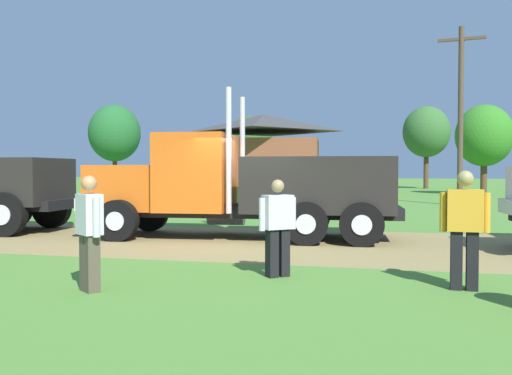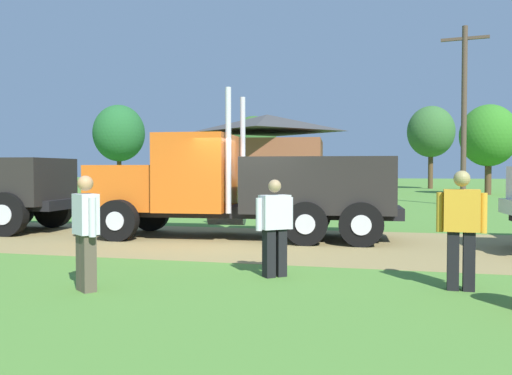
# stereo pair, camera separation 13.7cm
# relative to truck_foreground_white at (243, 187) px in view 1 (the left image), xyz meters

# --- Properties ---
(ground_plane) EXTENTS (200.00, 200.00, 0.00)m
(ground_plane) POSITION_rel_truck_foreground_white_xyz_m (0.38, -0.75, -1.30)
(ground_plane) COLOR #518633
(dirt_track) EXTENTS (120.00, 5.91, 0.01)m
(dirt_track) POSITION_rel_truck_foreground_white_xyz_m (0.38, -0.75, -1.30)
(dirt_track) COLOR #93804C
(dirt_track) RESTS_ON ground_plane
(truck_foreground_white) EXTENTS (8.11, 3.11, 3.71)m
(truck_foreground_white) POSITION_rel_truck_foreground_white_xyz_m (0.00, 0.00, 0.00)
(truck_foreground_white) COLOR black
(truck_foreground_white) RESTS_ON ground_plane
(visitor_standing_near) EXTENTS (0.54, 0.51, 1.59)m
(visitor_standing_near) POSITION_rel_truck_foreground_white_xyz_m (1.85, -4.77, -0.44)
(visitor_standing_near) COLOR silver
(visitor_standing_near) RESTS_ON ground_plane
(visitor_walking_mid) EXTENTS (0.49, 0.45, 1.66)m
(visitor_walking_mid) POSITION_rel_truck_foreground_white_xyz_m (-0.56, -6.45, -0.41)
(visitor_walking_mid) COLOR silver
(visitor_walking_mid) RESTS_ON ground_plane
(visitor_by_barrel) EXTENTS (0.69, 0.28, 1.73)m
(visitor_by_barrel) POSITION_rel_truck_foreground_white_xyz_m (4.67, -5.10, -0.35)
(visitor_by_barrel) COLOR gold
(visitor_by_barrel) RESTS_ON ground_plane
(shed_building) EXTENTS (9.54, 9.12, 5.98)m
(shed_building) POSITION_rel_truck_foreground_white_xyz_m (-5.63, 27.50, 1.58)
(shed_building) COLOR brown
(shed_building) RESTS_ON ground_plane
(utility_pole_near) EXTENTS (2.20, 0.42, 8.64)m
(utility_pole_near) POSITION_rel_truck_foreground_white_xyz_m (7.05, 14.59, 3.28)
(utility_pole_near) COLOR #4E3C30
(utility_pole_near) RESTS_ON ground_plane
(tree_left) EXTENTS (5.04, 5.04, 8.10)m
(tree_left) POSITION_rel_truck_foreground_white_xyz_m (-22.35, 35.38, 4.01)
(tree_left) COLOR #513823
(tree_left) RESTS_ON ground_plane
(tree_mid) EXTENTS (4.83, 4.83, 7.34)m
(tree_mid) POSITION_rel_truck_foreground_white_xyz_m (-10.35, 41.85, 3.37)
(tree_mid) COLOR #513823
(tree_mid) RESTS_ON ground_plane
(tree_right) EXTENTS (4.25, 4.25, 7.56)m
(tree_right) POSITION_rel_truck_foreground_white_xyz_m (7.14, 38.90, 3.90)
(tree_right) COLOR #513823
(tree_right) RESTS_ON ground_plane
(tree_far_right) EXTENTS (3.91, 3.91, 6.27)m
(tree_far_right) POSITION_rel_truck_foreground_white_xyz_m (10.21, 27.30, 2.80)
(tree_far_right) COLOR #513823
(tree_far_right) RESTS_ON ground_plane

